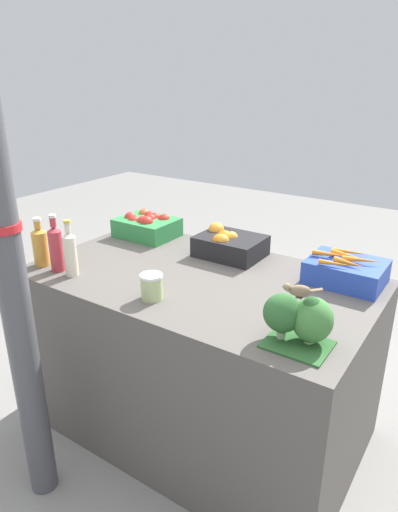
% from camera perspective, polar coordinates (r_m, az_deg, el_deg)
% --- Properties ---
extents(ground_plane, '(10.00, 10.00, 0.00)m').
position_cam_1_polar(ground_plane, '(2.59, 0.00, -20.16)').
color(ground_plane, gray).
extents(market_table, '(1.58, 0.93, 0.86)m').
position_cam_1_polar(market_table, '(2.33, 0.00, -12.23)').
color(market_table, '#56514C').
rests_on(market_table, ground_plane).
extents(support_pole, '(0.13, 0.13, 2.22)m').
position_cam_1_polar(support_pole, '(1.80, -22.81, 0.04)').
color(support_pole, '#4C4C51').
rests_on(support_pole, ground_plane).
extents(apple_crate, '(0.33, 0.26, 0.14)m').
position_cam_1_polar(apple_crate, '(2.65, -6.58, 3.85)').
color(apple_crate, '#2D8442').
rests_on(apple_crate, market_table).
extents(orange_crate, '(0.33, 0.26, 0.15)m').
position_cam_1_polar(orange_crate, '(2.34, 3.74, 1.48)').
color(orange_crate, black).
rests_on(orange_crate, market_table).
extents(carrot_crate, '(0.33, 0.26, 0.14)m').
position_cam_1_polar(carrot_crate, '(2.13, 17.90, -1.76)').
color(carrot_crate, '#2847B7').
rests_on(carrot_crate, market_table).
extents(broccoli_pile, '(0.24, 0.20, 0.18)m').
position_cam_1_polar(broccoli_pile, '(1.61, 12.71, -7.64)').
color(broccoli_pile, '#2D602D').
rests_on(broccoli_pile, market_table).
extents(juice_bottle_amber, '(0.07, 0.07, 0.24)m').
position_cam_1_polar(juice_bottle_amber, '(2.33, -19.24, 1.22)').
color(juice_bottle_amber, gold).
rests_on(juice_bottle_amber, market_table).
extents(juice_bottle_ruby, '(0.06, 0.06, 0.28)m').
position_cam_1_polar(juice_bottle_ruby, '(2.24, -17.46, 1.03)').
color(juice_bottle_ruby, '#B2333D').
rests_on(juice_bottle_ruby, market_table).
extents(juice_bottle_cloudy, '(0.06, 0.06, 0.27)m').
position_cam_1_polar(juice_bottle_cloudy, '(2.17, -15.80, 0.43)').
color(juice_bottle_cloudy, beige).
rests_on(juice_bottle_cloudy, market_table).
extents(pickle_jar, '(0.10, 0.10, 0.11)m').
position_cam_1_polar(pickle_jar, '(1.90, -5.93, -3.82)').
color(pickle_jar, '#B2C684').
rests_on(pickle_jar, market_table).
extents(sparrow_bird, '(0.12, 0.08, 0.05)m').
position_cam_1_polar(sparrow_bird, '(1.54, 12.32, -4.21)').
color(sparrow_bird, '#4C3D2D').
rests_on(sparrow_bird, broccoli_pile).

